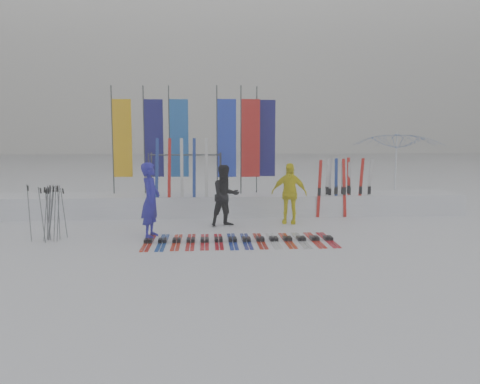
{
  "coord_description": "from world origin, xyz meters",
  "views": [
    {
      "loc": [
        -0.58,
        -9.24,
        2.25
      ],
      "look_at": [
        0.2,
        1.6,
        1.0
      ],
      "focal_mm": 35.0,
      "sensor_mm": 36.0,
      "label": 1
    }
  ],
  "objects": [
    {
      "name": "person_blue",
      "position": [
        -1.85,
        1.42,
        0.85
      ],
      "size": [
        0.51,
        0.68,
        1.71
      ],
      "primitive_type": "imported",
      "rotation": [
        0.0,
        0.0,
        1.4
      ],
      "color": "#1E1BA1",
      "rests_on": "ground"
    },
    {
      "name": "ground",
      "position": [
        0.0,
        0.0,
        0.0
      ],
      "size": [
        120.0,
        120.0,
        0.0
      ],
      "primitive_type": "plane",
      "color": "white",
      "rests_on": "ground"
    },
    {
      "name": "ski_rack",
      "position": [
        -1.18,
        4.2,
        1.38
      ],
      "size": [
        2.04,
        0.8,
        1.23
      ],
      "color": "#383A3F",
      "rests_on": "ground"
    },
    {
      "name": "person_yellow",
      "position": [
        1.6,
        2.93,
        0.8
      ],
      "size": [
        1.02,
        0.66,
        1.61
      ],
      "primitive_type": "imported",
      "rotation": [
        0.0,
        0.0,
        -0.31
      ],
      "color": "#FAEF10",
      "rests_on": "ground"
    },
    {
      "name": "person_black",
      "position": [
        -0.1,
        2.66,
        0.79
      ],
      "size": [
        0.94,
        0.84,
        1.58
      ],
      "primitive_type": "imported",
      "rotation": [
        0.0,
        0.0,
        0.39
      ],
      "color": "black",
      "rests_on": "ground"
    },
    {
      "name": "feather_flags",
      "position": [
        -0.8,
        4.85,
        2.24
      ],
      "size": [
        4.88,
        0.3,
        3.2
      ],
      "color": "#383A3F",
      "rests_on": "ground"
    },
    {
      "name": "upright_skis",
      "position": [
        3.32,
        4.08,
        0.82
      ],
      "size": [
        1.65,
        0.76,
        1.7
      ],
      "color": "silver",
      "rests_on": "ground"
    },
    {
      "name": "ski_row",
      "position": [
        0.11,
        0.79,
        0.04
      ],
      "size": [
        4.12,
        1.67,
        0.07
      ],
      "color": "red",
      "rests_on": "ground"
    },
    {
      "name": "snow_bank",
      "position": [
        0.0,
        4.6,
        0.3
      ],
      "size": [
        14.0,
        1.6,
        0.6
      ],
      "primitive_type": "cube",
      "color": "white",
      "rests_on": "ground"
    },
    {
      "name": "tent_canopy",
      "position": [
        5.45,
        5.2,
        1.26
      ],
      "size": [
        3.04,
        3.09,
        2.52
      ],
      "primitive_type": "imported",
      "rotation": [
        0.0,
        0.0,
        -0.11
      ],
      "color": "white",
      "rests_on": "ground"
    },
    {
      "name": "pole_cluster",
      "position": [
        -4.04,
        1.23,
        0.61
      ],
      "size": [
        0.79,
        0.54,
        1.25
      ],
      "color": "#595B60",
      "rests_on": "ground"
    }
  ]
}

